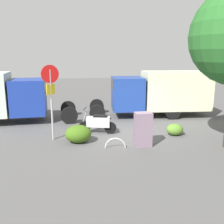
# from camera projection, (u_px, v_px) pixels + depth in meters

# --- Properties ---
(ground_plane) EXTENTS (60.00, 60.00, 0.00)m
(ground_plane) POSITION_uv_depth(u_px,v_px,m) (134.00, 134.00, 12.15)
(ground_plane) COLOR #4D4C4C
(box_truck_near) EXTENTS (7.26, 2.69, 2.68)m
(box_truck_near) POSITION_uv_depth(u_px,v_px,m) (159.00, 91.00, 15.45)
(box_truck_near) COLOR black
(box_truck_near) RESTS_ON ground
(motorcycle) EXTENTS (1.78, 0.72, 1.20)m
(motorcycle) POSITION_uv_depth(u_px,v_px,m) (98.00, 123.00, 12.12)
(motorcycle) COLOR black
(motorcycle) RESTS_ON ground
(stop_sign) EXTENTS (0.71, 0.33, 3.24)m
(stop_sign) POSITION_uv_depth(u_px,v_px,m) (51.00, 91.00, 10.85)
(stop_sign) COLOR #9E9EA3
(stop_sign) RESTS_ON ground
(utility_cabinet) EXTENTS (0.69, 0.49, 1.39)m
(utility_cabinet) POSITION_uv_depth(u_px,v_px,m) (143.00, 129.00, 10.39)
(utility_cabinet) COLOR slate
(utility_cabinet) RESTS_ON ground
(bike_rack_hoop) EXTENTS (0.85, 0.17, 0.85)m
(bike_rack_hoop) POSITION_uv_depth(u_px,v_px,m) (115.00, 148.00, 10.29)
(bike_rack_hoop) COLOR #B7B7BC
(bike_rack_hoop) RESTS_ON ground
(shrub_near_sign) EXTENTS (0.79, 0.65, 0.54)m
(shrub_near_sign) POSITION_uv_depth(u_px,v_px,m) (175.00, 129.00, 11.88)
(shrub_near_sign) COLOR #4F7828
(shrub_near_sign) RESTS_ON ground
(shrub_mid_verge) EXTENTS (1.12, 0.91, 0.76)m
(shrub_mid_verge) POSITION_uv_depth(u_px,v_px,m) (78.00, 134.00, 10.86)
(shrub_mid_verge) COLOR #3B6017
(shrub_mid_verge) RESTS_ON ground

